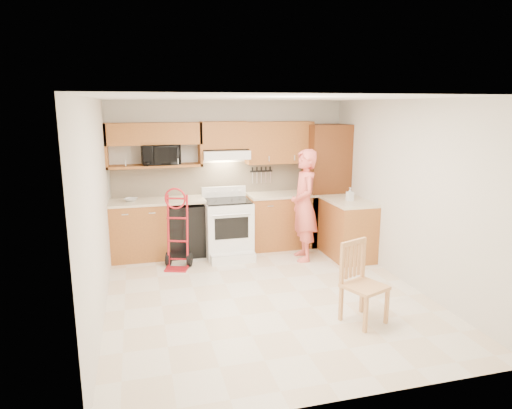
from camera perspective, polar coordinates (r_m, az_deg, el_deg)
name	(u,v)px	position (r m, az deg, el deg)	size (l,w,h in m)	color
floor	(266,295)	(6.03, 1.25, -11.36)	(4.00, 4.50, 0.02)	beige
ceiling	(267,97)	(5.52, 1.37, 13.33)	(4.00, 4.50, 0.02)	white
wall_back	(230,175)	(7.81, -3.33, 3.75)	(4.00, 0.02, 2.50)	beige
wall_front	(347,259)	(3.61, 11.43, -6.76)	(4.00, 0.02, 2.50)	beige
wall_left	(96,210)	(5.45, -19.45, -0.71)	(0.02, 4.50, 2.50)	beige
wall_right	(408,193)	(6.49, 18.62, 1.36)	(0.02, 4.50, 2.50)	beige
backsplash	(230,178)	(7.79, -3.29, 3.36)	(3.92, 0.03, 0.55)	beige
lower_cab_left	(140,231)	(7.51, -14.44, -3.21)	(0.90, 0.60, 0.90)	#A15F21
dishwasher	(187,229)	(7.56, -8.73, -3.06)	(0.60, 0.60, 0.85)	black
lower_cab_right	(281,221)	(7.88, 3.13, -2.10)	(1.14, 0.60, 0.90)	#A15F21
countertop_left	(157,201)	(7.41, -12.32, 0.43)	(1.50, 0.63, 0.04)	beige
countertop_right	(281,195)	(7.78, 3.17, 1.25)	(1.14, 0.63, 0.04)	beige
cab_return_right	(347,230)	(7.48, 11.39, -3.12)	(0.60, 1.00, 0.90)	#A15F21
countertop_return	(348,201)	(7.38, 11.54, 0.41)	(0.63, 1.00, 0.04)	beige
pantry_tall	(326,185)	(8.04, 8.75, 2.44)	(0.70, 0.60, 2.10)	#5E2E12
upper_cab_left	(154,134)	(7.41, -12.75, 8.69)	(1.50, 0.33, 0.34)	#A15F21
upper_shelf_mw	(155,166)	(7.45, -12.56, 4.78)	(1.50, 0.33, 0.04)	#A15F21
upper_cab_center	(224,135)	(7.54, -4.03, 8.71)	(0.76, 0.33, 0.44)	#A15F21
upper_cab_right	(279,142)	(7.78, 2.93, 7.81)	(1.14, 0.33, 0.70)	#A15F21
range_hood	(225,154)	(7.50, -3.90, 6.32)	(0.76, 0.46, 0.14)	white
knife_strip	(261,175)	(7.88, 0.68, 3.78)	(0.40, 0.05, 0.29)	black
microwave	(161,154)	(7.44, -11.91, 6.20)	(0.59, 0.40, 0.32)	black
range	(228,224)	(7.34, -3.50, -2.42)	(0.74, 0.98, 1.09)	white
person	(304,205)	(7.15, 6.06, -0.10)	(0.64, 0.42, 1.76)	#E66256
hand_truck	(177,233)	(6.88, -9.97, -3.51)	(0.44, 0.40, 1.12)	#B31922
dining_chair	(365,284)	(5.30, 13.53, -9.65)	(0.42, 0.45, 0.93)	tan
soap_bottle	(350,194)	(7.31, 11.74, 1.30)	(0.10, 0.10, 0.21)	white
bowl	(131,200)	(7.40, -15.47, 0.59)	(0.20, 0.20, 0.05)	white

